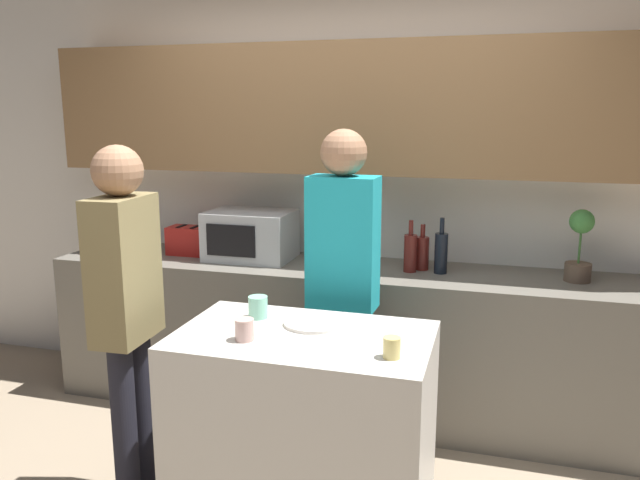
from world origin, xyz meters
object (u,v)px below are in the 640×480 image
toaster (189,240)px  potted_plant (580,246)px  bottle_0 (410,252)px  bottle_1 (422,252)px  person_center (126,299)px  microwave (251,235)px  person_left (343,269)px  cup_1 (258,307)px  cup_2 (392,348)px  plate_on_island (313,323)px  bottle_2 (441,252)px  cup_0 (244,330)px

toaster → potted_plant: potted_plant is taller
potted_plant → bottle_0: (-0.90, -0.05, -0.08)m
bottle_1 → person_center: person_center is taller
microwave → potted_plant: (1.91, 0.00, 0.05)m
potted_plant → person_left: 1.31m
potted_plant → person_left: bearing=-152.6°
microwave → bottle_1: size_ratio=1.94×
cup_1 → cup_2: bearing=-24.2°
potted_plant → plate_on_island: size_ratio=1.52×
bottle_1 → plate_on_island: bearing=-107.1°
microwave → potted_plant: potted_plant is taller
microwave → toaster: size_ratio=2.00×
potted_plant → cup_2: bearing=-120.4°
bottle_1 → person_center: (-1.15, -1.25, -0.01)m
potted_plant → person_center: bearing=-148.4°
cup_1 → person_left: (0.28, 0.45, 0.08)m
toaster → person_left: 1.32m
bottle_1 → bottle_2: (0.11, -0.05, 0.02)m
bottle_1 → cup_0: 1.45m
toaster → potted_plant: 2.34m
cup_1 → person_left: size_ratio=0.06×
bottle_0 → plate_on_island: (-0.27, -1.02, -0.11)m
potted_plant → bottle_0: bearing=-176.8°
microwave → bottle_1: 1.06m
potted_plant → plate_on_island: potted_plant is taller
microwave → cup_0: microwave is taller
toaster → cup_1: 1.38m
cup_2 → toaster: bearing=139.0°
toaster → cup_1: size_ratio=2.63×
toaster → bottle_2: bearing=-1.3°
bottle_0 → plate_on_island: bottle_0 is taller
bottle_2 → person_center: bearing=-136.7°
potted_plant → plate_on_island: bearing=-137.8°
plate_on_island → cup_1: size_ratio=2.63×
toaster → bottle_2: bottle_2 is taller
plate_on_island → person_center: size_ratio=0.16×
potted_plant → bottle_1: (-0.84, 0.02, -0.10)m
person_left → bottle_0: bearing=-113.1°
bottle_2 → toaster: bearing=178.7°
potted_plant → bottle_2: (-0.73, -0.04, -0.08)m
bottle_1 → person_center: bearing=-132.7°
bottle_2 → cup_1: size_ratio=3.24×
toaster → person_left: size_ratio=0.15×
cup_0 → cup_2: (0.60, -0.02, -0.00)m
microwave → plate_on_island: size_ratio=2.00×
cup_0 → person_left: person_left is taller
bottle_0 → cup_1: bearing=-118.3°
bottle_2 → cup_1: bearing=-125.0°
toaster → person_center: 1.28m
toaster → bottle_0: (1.43, -0.05, 0.02)m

